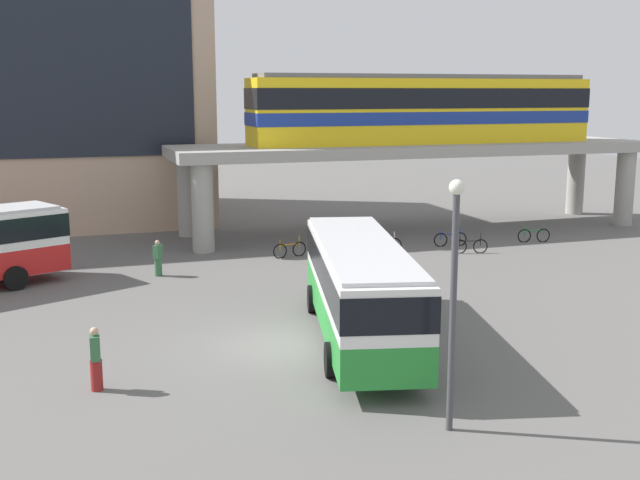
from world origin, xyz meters
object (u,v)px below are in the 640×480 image
at_px(bicycle_black, 470,246).
at_px(pedestrian_walking_across, 349,259).
at_px(bicycle_green, 534,235).
at_px(pedestrian_by_bike_rack, 158,259).
at_px(bicycle_silver, 384,244).
at_px(train, 423,108).
at_px(bicycle_orange, 290,250).
at_px(bus_main, 360,281).
at_px(bicycle_blue, 450,239).
at_px(bicycle_brown, 329,254).
at_px(pedestrian_at_kerb, 96,361).

height_order(bicycle_black, pedestrian_walking_across, pedestrian_walking_across).
relative_size(bicycle_green, pedestrian_by_bike_rack, 1.11).
xyz_separation_m(bicycle_green, bicycle_silver, (-8.59, 0.20, 0.00)).
xyz_separation_m(train, bicycle_orange, (-9.38, -4.98, -6.62)).
bearing_deg(pedestrian_walking_across, bus_main, -108.46).
height_order(bus_main, bicycle_blue, bus_main).
bearing_deg(bicycle_brown, bicycle_silver, 21.11).
xyz_separation_m(bicycle_blue, bicycle_orange, (-8.69, -0.00, 0.00)).
relative_size(bicycle_brown, pedestrian_by_bike_rack, 1.13).
bearing_deg(bicycle_black, bicycle_brown, 176.34).
bearing_deg(train, bicycle_brown, -140.55).
distance_m(bicycle_blue, bicycle_green, 4.77).
xyz_separation_m(bicycle_orange, pedestrian_by_bike_rack, (-6.54, -1.97, 0.38)).
bearing_deg(pedestrian_by_bike_rack, bus_main, -66.25).
height_order(bus_main, bicycle_black, bus_main).
relative_size(bicycle_black, bicycle_orange, 0.99).
distance_m(bicycle_blue, pedestrian_by_bike_rack, 15.36).
height_order(bicycle_green, pedestrian_at_kerb, pedestrian_at_kerb).
xyz_separation_m(pedestrian_walking_across, pedestrian_by_bike_rack, (-7.79, 2.83, -0.07)).
bearing_deg(pedestrian_by_bike_rack, bicycle_brown, 3.35).
distance_m(bicycle_green, pedestrian_at_kerb, 27.41).
bearing_deg(bicycle_black, bicycle_orange, 167.37).
bearing_deg(bus_main, bicycle_blue, 52.27).
relative_size(bicycle_blue, pedestrian_walking_across, 1.04).
relative_size(bus_main, bicycle_blue, 6.36).
distance_m(bicycle_green, bicycle_silver, 8.59).
bearing_deg(bicycle_brown, pedestrian_at_kerb, -130.06).
distance_m(train, bicycle_orange, 12.52).
bearing_deg(bicycle_brown, bus_main, -104.70).
bearing_deg(bicycle_black, bus_main, -132.40).
bearing_deg(pedestrian_at_kerb, bicycle_green, 32.02).
relative_size(bicycle_orange, pedestrian_walking_across, 1.03).
relative_size(bus_main, bicycle_black, 6.48).
bearing_deg(pedestrian_at_kerb, bicycle_brown, 49.94).
xyz_separation_m(bicycle_blue, pedestrian_walking_across, (-7.44, -4.80, 0.45)).
bearing_deg(bicycle_silver, pedestrian_at_kerb, -134.82).
xyz_separation_m(bus_main, bicycle_blue, (10.26, 13.26, -1.63)).
bearing_deg(train, pedestrian_walking_across, -129.75).
bearing_deg(bicycle_blue, bicycle_black, -88.42).
xyz_separation_m(bicycle_black, pedestrian_by_bike_rack, (-15.28, -0.01, 0.38)).
relative_size(bicycle_blue, pedestrian_at_kerb, 1.01).
distance_m(bicycle_green, pedestrian_walking_across, 12.97).
height_order(bicycle_blue, pedestrian_at_kerb, pedestrian_at_kerb).
distance_m(bicycle_blue, pedestrian_at_kerb, 23.77).
distance_m(bicycle_brown, pedestrian_walking_across, 3.34).
xyz_separation_m(pedestrian_by_bike_rack, pedestrian_at_kerb, (-3.25, -12.97, 0.09)).
relative_size(bicycle_black, bicycle_silver, 1.05).
height_order(train, pedestrian_at_kerb, train).
bearing_deg(pedestrian_by_bike_rack, train, 23.57).
relative_size(bus_main, bicycle_silver, 6.78).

